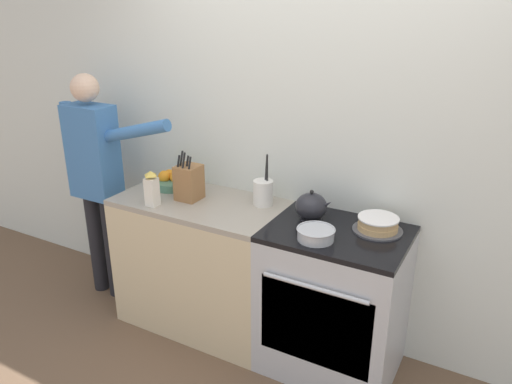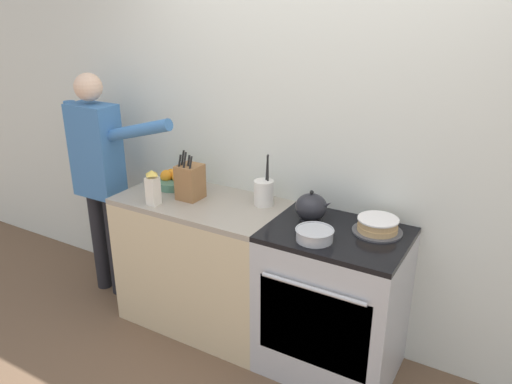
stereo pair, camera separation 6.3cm
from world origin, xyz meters
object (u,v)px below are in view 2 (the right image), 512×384
Objects in this scene: utensil_crock at (264,192)px; tea_kettle at (311,207)px; mixing_bowl at (315,235)px; layer_cake at (378,226)px; person_baker at (99,168)px; stove_range at (332,302)px; knife_block at (190,182)px; milk_carton at (153,188)px; fruit_bowl at (173,181)px.

tea_kettle is at bearing -9.12° from utensil_crock.
mixing_bowl is 0.56m from utensil_crock.
person_baker is at bearing -175.44° from layer_cake.
mixing_bowl reaches higher than stove_range.
layer_cake is at bearing -2.12° from utensil_crock.
knife_block is at bearing 15.90° from person_baker.
tea_kettle is 1.00× the size of milk_carton.
mixing_bowl is at bearing -31.71° from utensil_crock.
stove_range is 1.34m from fruit_bowl.
milk_carton is 0.14× the size of person_baker.
mixing_bowl is at bearing -134.24° from layer_cake.
fruit_bowl is 0.56m from person_baker.
fruit_bowl reaches higher than stove_range.
fruit_bowl reaches higher than layer_cake.
layer_cake reaches higher than stove_range.
stove_range is 1.29m from milk_carton.
knife_block is (-0.93, 0.15, 0.08)m from mixing_bowl.
tea_kettle reaches higher than stove_range.
layer_cake is at bearing 4.22° from tea_kettle.
tea_kettle is 0.27m from mixing_bowl.
person_baker reaches higher than layer_cake.
tea_kettle is 0.99m from milk_carton.
fruit_bowl is (-1.17, 0.26, 0.01)m from mixing_bowl.
utensil_crock is at bearing 21.52° from person_baker.
tea_kettle is at bearing 118.21° from mixing_bowl.
utensil_crock is 1.45× the size of milk_carton.
layer_cake is 0.17× the size of person_baker.
tea_kettle reaches higher than fruit_bowl.
layer_cake is 1.43m from fruit_bowl.
tea_kettle is 0.88× the size of fruit_bowl.
person_baker reaches higher than fruit_bowl.
layer_cake is 1.97m from person_baker.
milk_carton reaches higher than fruit_bowl.
milk_carton is (-1.33, -0.32, 0.07)m from layer_cake.
stove_range is at bearing 10.02° from milk_carton.
layer_cake is 1.37m from milk_carton.
utensil_crock is 0.70m from fruit_bowl.
fruit_bowl is at bearing 167.24° from mixing_bowl.
layer_cake is 1.08× the size of fruit_bowl.
stove_range is 3.53× the size of fruit_bowl.
knife_block is at bearing -162.43° from utensil_crock.
person_baker is (-0.64, 0.16, -0.03)m from milk_carton.
mixing_bowl is at bearing -114.74° from stove_range.
layer_cake is 0.84× the size of utensil_crock.
tea_kettle is 0.14× the size of person_baker.
fruit_bowl is at bearing 178.51° from tea_kettle.
milk_carton is (-0.94, -0.29, 0.03)m from tea_kettle.
knife_block reaches higher than stove_range.
layer_cake is at bearing 5.65° from knife_block.
layer_cake is at bearing 0.06° from fruit_bowl.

